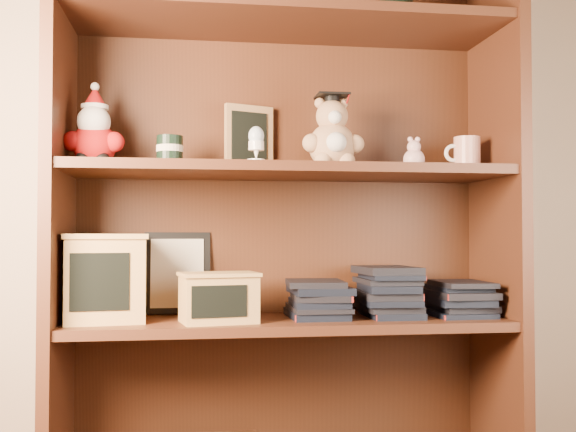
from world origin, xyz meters
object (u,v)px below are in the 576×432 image
Objects in this scene: bookcase at (284,232)px; grad_teddy_bear at (332,139)px; teacher_mug at (466,153)px; treats_box at (105,277)px.

bookcase is 7.87× the size of grad_teddy_bear.
teacher_mug is at bearing 0.93° from grad_teddy_bear.
grad_teddy_bear is 0.69m from treats_box.
teacher_mug is at bearing 0.06° from treats_box.
treats_box is at bearing -179.94° from teacher_mug.
teacher_mug is 1.02m from treats_box.
teacher_mug is at bearing -5.77° from bookcase.
teacher_mug is (0.50, -0.05, 0.22)m from bookcase.
treats_box is (-0.97, -0.00, -0.33)m from teacher_mug.
bookcase is 7.02× the size of treats_box.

